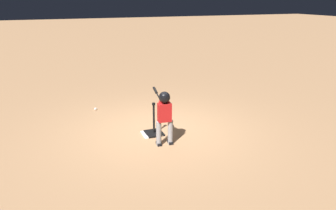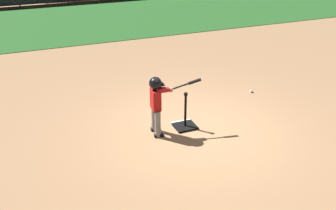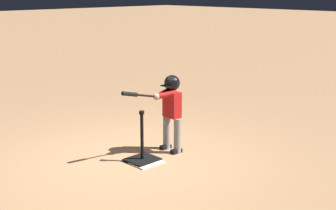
{
  "view_description": "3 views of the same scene",
  "coord_description": "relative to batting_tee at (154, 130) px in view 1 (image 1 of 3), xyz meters",
  "views": [
    {
      "loc": [
        -6.98,
        2.52,
        3.1
      ],
      "look_at": [
        -0.8,
        0.08,
        0.91
      ],
      "focal_mm": 35.0,
      "sensor_mm": 36.0,
      "label": 1
    },
    {
      "loc": [
        -3.15,
        -6.28,
        3.94
      ],
      "look_at": [
        -0.58,
        0.11,
        0.62
      ],
      "focal_mm": 42.0,
      "sensor_mm": 36.0,
      "label": 2
    },
    {
      "loc": [
        4.17,
        5.11,
        2.51
      ],
      "look_at": [
        -0.53,
        0.36,
        0.83
      ],
      "focal_mm": 50.0,
      "sensor_mm": 36.0,
      "label": 3
    }
  ],
  "objects": [
    {
      "name": "batter_child",
      "position": [
        -0.61,
        -0.03,
        0.66
      ],
      "size": [
        1.05,
        0.39,
        1.22
      ],
      "color": "gray",
      "rests_on": "ground_plane"
    },
    {
      "name": "batting_tee",
      "position": [
        0.0,
        0.0,
        0.0
      ],
      "size": [
        0.44,
        0.4,
        0.78
      ],
      "color": "black",
      "rests_on": "ground_plane"
    },
    {
      "name": "baseball",
      "position": [
        2.25,
        1.01,
        -0.07
      ],
      "size": [
        0.07,
        0.07,
        0.07
      ],
      "primitive_type": "sphere",
      "color": "white",
      "rests_on": "ground_plane"
    },
    {
      "name": "ground_plane",
      "position": [
        0.16,
        -0.19,
        -0.11
      ],
      "size": [
        90.0,
        90.0,
        0.0
      ],
      "primitive_type": "plane",
      "color": "#AD7F56"
    },
    {
      "name": "home_plate",
      "position": [
        0.01,
        0.06,
        -0.1
      ],
      "size": [
        0.46,
        0.46,
        0.02
      ],
      "primitive_type": "cube",
      "rotation": [
        0.0,
        0.0,
        -0.05
      ],
      "color": "white",
      "rests_on": "ground_plane"
    }
  ]
}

